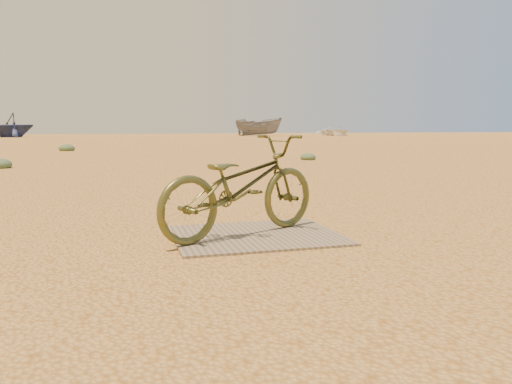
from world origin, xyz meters
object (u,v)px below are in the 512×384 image
object	(u,v)px
boat_far_left	(10,125)
boat_mid_right	(259,127)
plywood_board	(256,235)
boat_far_right	(335,131)
bicycle	(241,186)

from	to	relation	value
boat_far_left	boat_mid_right	world-z (taller)	boat_far_left
plywood_board	boat_far_left	distance (m)	45.45
boat_far_left	boat_far_right	world-z (taller)	boat_far_left
boat_far_left	boat_mid_right	distance (m)	22.71
plywood_board	bicycle	distance (m)	0.50
bicycle	plywood_board	bearing A→B (deg)	-117.77
bicycle	boat_far_right	world-z (taller)	bicycle
boat_far_left	boat_mid_right	size ratio (longest dim) A/B	0.88
bicycle	boat_far_left	xyz separation A→B (m)	(-9.89, 44.31, 0.59)
plywood_board	boat_mid_right	xyz separation A→B (m)	(12.67, 43.64, 0.89)
boat_mid_right	boat_far_right	size ratio (longest dim) A/B	1.03
bicycle	boat_far_right	bearing A→B (deg)	-50.59
boat_mid_right	plywood_board	bearing A→B (deg)	-175.50
boat_far_right	plywood_board	bearing A→B (deg)	-119.43
plywood_board	boat_far_right	distance (m)	47.74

